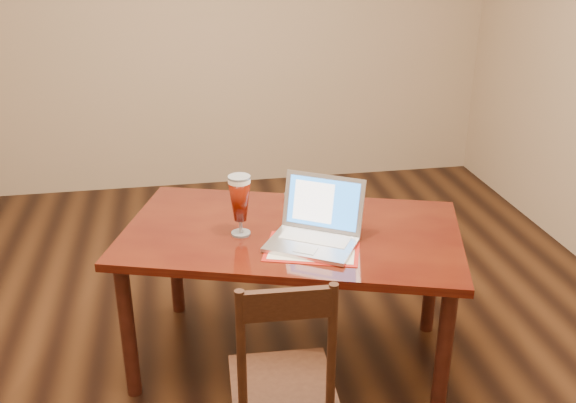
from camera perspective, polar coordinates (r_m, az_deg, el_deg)
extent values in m
plane|color=black|center=(3.15, -4.13, -15.06)|extent=(5.00, 5.00, 0.00)
cube|color=tan|center=(5.00, -7.91, 16.19)|extent=(4.50, 0.01, 2.70)
cube|color=#471509|center=(2.88, 0.32, -2.88)|extent=(1.68, 1.26, 0.04)
cylinder|color=#38140E|center=(2.93, -14.04, -11.14)|extent=(0.07, 0.07, 0.66)
cylinder|color=#38140E|center=(2.77, 13.62, -13.33)|extent=(0.07, 0.07, 0.66)
cylinder|color=#38140E|center=(3.48, -10.01, -4.85)|extent=(0.07, 0.07, 0.66)
cylinder|color=#38140E|center=(3.35, 12.65, -6.30)|extent=(0.07, 0.07, 0.66)
cube|color=maroon|center=(2.71, 2.19, -4.20)|extent=(0.46, 0.39, 0.00)
cube|color=beige|center=(2.71, 2.19, -4.16)|extent=(0.41, 0.34, 0.00)
cube|color=silver|center=(2.72, 2.06, -3.85)|extent=(0.44, 0.40, 0.02)
cube|color=silver|center=(2.76, 2.41, -3.24)|extent=(0.31, 0.25, 0.00)
cube|color=#BABABF|center=(2.66, 1.57, -4.32)|extent=(0.11, 0.10, 0.00)
cube|color=silver|center=(2.80, 3.15, -0.13)|extent=(0.35, 0.25, 0.24)
cube|color=blue|center=(2.80, 3.12, -0.14)|extent=(0.30, 0.21, 0.20)
cube|color=white|center=(2.81, 2.27, -0.02)|extent=(0.18, 0.13, 0.17)
cylinder|color=silver|center=(2.84, -4.21, -2.83)|extent=(0.08, 0.08, 0.01)
cylinder|color=silver|center=(2.83, -4.23, -2.19)|extent=(0.01, 0.01, 0.06)
cylinder|color=white|center=(2.74, -4.36, 1.88)|extent=(0.10, 0.10, 0.02)
cylinder|color=silver|center=(2.74, -4.37, 2.17)|extent=(0.10, 0.10, 0.01)
cylinder|color=silver|center=(3.17, 0.17, 0.37)|extent=(0.06, 0.06, 0.04)
cylinder|color=silver|center=(3.13, 2.04, 0.05)|extent=(0.06, 0.06, 0.04)
cube|color=#331A0E|center=(2.48, -0.55, -15.97)|extent=(0.39, 0.38, 0.04)
cylinder|color=#331A0E|center=(2.73, 2.40, -17.07)|extent=(0.04, 0.04, 0.37)
cylinder|color=#331A0E|center=(2.19, -4.17, -13.36)|extent=(0.03, 0.03, 0.49)
cylinder|color=#331A0E|center=(2.22, 3.92, -12.73)|extent=(0.03, 0.03, 0.49)
cube|color=#331A0E|center=(2.10, -0.09, -9.12)|extent=(0.31, 0.04, 0.11)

